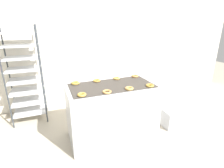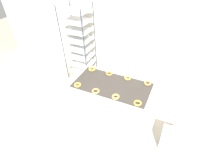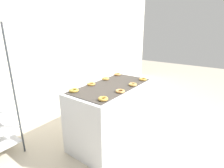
# 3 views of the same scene
# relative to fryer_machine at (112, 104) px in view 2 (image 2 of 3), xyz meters

# --- Properties ---
(ground_plane) EXTENTS (14.00, 14.00, 0.00)m
(ground_plane) POSITION_rel_fryer_machine_xyz_m (-0.00, -0.60, -0.45)
(ground_plane) COLOR #B2A893
(wall_back) EXTENTS (8.00, 0.05, 2.80)m
(wall_back) POSITION_rel_fryer_machine_xyz_m (-0.00, 1.52, 0.95)
(wall_back) COLOR silver
(wall_back) RESTS_ON ground_plane
(fryer_machine) EXTENTS (1.39, 0.71, 0.91)m
(fryer_machine) POSITION_rel_fryer_machine_xyz_m (0.00, 0.00, 0.00)
(fryer_machine) COLOR #B7BABF
(fryer_machine) RESTS_ON ground_plane
(baking_rack_cart) EXTENTS (0.61, 0.51, 1.80)m
(baking_rack_cart) POSITION_rel_fryer_machine_xyz_m (-1.31, 1.09, 0.46)
(baking_rack_cart) COLOR #33383D
(baking_rack_cart) RESTS_ON ground_plane
(glaze_bin) EXTENTS (0.35, 0.31, 0.32)m
(glaze_bin) POSITION_rel_fryer_machine_xyz_m (1.14, -0.10, -0.30)
(glaze_bin) COLOR #B7BABF
(glaze_bin) RESTS_ON ground_plane
(donut_near_left) EXTENTS (0.12, 0.12, 0.03)m
(donut_near_left) POSITION_rel_fryer_machine_xyz_m (-0.52, -0.24, 0.47)
(donut_near_left) COLOR gold
(donut_near_left) RESTS_ON fryer_machine
(donut_near_midleft) EXTENTS (0.13, 0.13, 0.03)m
(donut_near_midleft) POSITION_rel_fryer_machine_xyz_m (-0.17, -0.26, 0.47)
(donut_near_midleft) COLOR tan
(donut_near_midleft) RESTS_ON fryer_machine
(donut_near_midright) EXTENTS (0.12, 0.12, 0.03)m
(donut_near_midright) POSITION_rel_fryer_machine_xyz_m (0.17, -0.26, 0.47)
(donut_near_midright) COLOR tan
(donut_near_midright) RESTS_ON fryer_machine
(donut_near_right) EXTENTS (0.12, 0.12, 0.03)m
(donut_near_right) POSITION_rel_fryer_machine_xyz_m (0.52, -0.25, 0.47)
(donut_near_right) COLOR #BA8B37
(donut_near_right) RESTS_ON fryer_machine
(donut_far_left) EXTENTS (0.13, 0.13, 0.03)m
(donut_far_left) POSITION_rel_fryer_machine_xyz_m (-0.52, 0.26, 0.47)
(donut_far_left) COLOR gold
(donut_far_left) RESTS_ON fryer_machine
(donut_far_midleft) EXTENTS (0.12, 0.12, 0.03)m
(donut_far_midleft) POSITION_rel_fryer_machine_xyz_m (-0.17, 0.26, 0.47)
(donut_far_midleft) COLOR #C38A38
(donut_far_midleft) RESTS_ON fryer_machine
(donut_far_midright) EXTENTS (0.12, 0.12, 0.03)m
(donut_far_midright) POSITION_rel_fryer_machine_xyz_m (0.18, 0.26, 0.47)
(donut_far_midright) COLOR gold
(donut_far_midright) RESTS_ON fryer_machine
(donut_far_right) EXTENTS (0.13, 0.13, 0.03)m
(donut_far_right) POSITION_rel_fryer_machine_xyz_m (0.53, 0.27, 0.47)
(donut_far_right) COLOR #C88544
(donut_far_right) RESTS_ON fryer_machine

